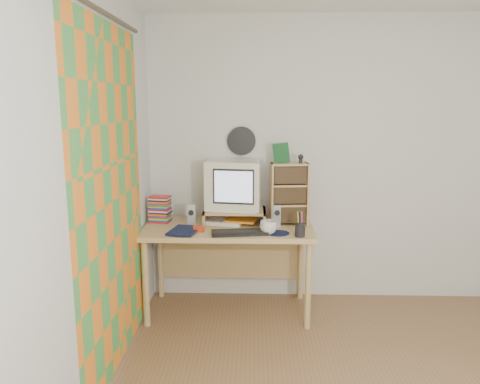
# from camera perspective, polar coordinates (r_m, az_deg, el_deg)

# --- Properties ---
(back_wall) EXTENTS (3.50, 0.00, 3.50)m
(back_wall) POSITION_cam_1_polar(r_m,az_deg,el_deg) (4.23, 12.90, 3.65)
(back_wall) COLOR silver
(back_wall) RESTS_ON floor
(left_wall) EXTENTS (0.00, 3.50, 3.50)m
(left_wall) POSITION_cam_1_polar(r_m,az_deg,el_deg) (2.60, -19.31, -1.19)
(left_wall) COLOR silver
(left_wall) RESTS_ON floor
(curtain) EXTENTS (0.00, 2.20, 2.20)m
(curtain) POSITION_cam_1_polar(r_m,az_deg,el_deg) (3.05, -15.30, -1.15)
(curtain) COLOR orange
(curtain) RESTS_ON left_wall
(wall_disc) EXTENTS (0.25, 0.02, 0.25)m
(wall_disc) POSITION_cam_1_polar(r_m,az_deg,el_deg) (4.12, 0.18, 6.24)
(wall_disc) COLOR black
(wall_disc) RESTS_ON back_wall
(desk) EXTENTS (1.40, 0.70, 0.75)m
(desk) POSITION_cam_1_polar(r_m,az_deg,el_deg) (3.99, -1.38, -5.84)
(desk) COLOR tan
(desk) RESTS_ON floor
(monitor_riser) EXTENTS (0.52, 0.30, 0.12)m
(monitor_riser) POSITION_cam_1_polar(r_m,az_deg,el_deg) (3.96, -0.65, -2.53)
(monitor_riser) COLOR tan
(monitor_riser) RESTS_ON desk
(crt_monitor) EXTENTS (0.49, 0.49, 0.41)m
(crt_monitor) POSITION_cam_1_polar(r_m,az_deg,el_deg) (3.96, -0.70, 0.91)
(crt_monitor) COLOR silver
(crt_monitor) RESTS_ON monitor_riser
(speaker_left) EXTENTS (0.07, 0.07, 0.18)m
(speaker_left) POSITION_cam_1_polar(r_m,az_deg,el_deg) (3.92, -5.91, -2.79)
(speaker_left) COLOR #B7B8BD
(speaker_left) RESTS_ON desk
(speaker_right) EXTENTS (0.07, 0.07, 0.18)m
(speaker_right) POSITION_cam_1_polar(r_m,az_deg,el_deg) (3.92, 4.53, -2.80)
(speaker_right) COLOR #B7B8BD
(speaker_right) RESTS_ON desk
(keyboard) EXTENTS (0.45, 0.21, 0.03)m
(keyboard) POSITION_cam_1_polar(r_m,az_deg,el_deg) (3.66, -0.03, -4.96)
(keyboard) COLOR black
(keyboard) RESTS_ON desk
(dvd_stack) EXTENTS (0.19, 0.15, 0.24)m
(dvd_stack) POSITION_cam_1_polar(r_m,az_deg,el_deg) (4.07, -9.75, -1.97)
(dvd_stack) COLOR brown
(dvd_stack) RESTS_ON desk
(cd_rack) EXTENTS (0.33, 0.19, 0.52)m
(cd_rack) POSITION_cam_1_polar(r_m,az_deg,el_deg) (3.95, 5.97, -0.19)
(cd_rack) COLOR tan
(cd_rack) RESTS_ON desk
(mug) EXTENTS (0.16, 0.16, 0.11)m
(mug) POSITION_cam_1_polar(r_m,az_deg,el_deg) (3.67, 3.47, -4.33)
(mug) COLOR silver
(mug) RESTS_ON desk
(diary) EXTENTS (0.29, 0.24, 0.05)m
(diary) POSITION_cam_1_polar(r_m,az_deg,el_deg) (3.78, -8.34, -4.40)
(diary) COLOR #0E1435
(diary) RESTS_ON desk
(mousepad) EXTENTS (0.21, 0.21, 0.00)m
(mousepad) POSITION_cam_1_polar(r_m,az_deg,el_deg) (3.70, 4.61, -5.02)
(mousepad) COLOR black
(mousepad) RESTS_ON desk
(pen_cup) EXTENTS (0.10, 0.10, 0.15)m
(pen_cup) POSITION_cam_1_polar(r_m,az_deg,el_deg) (3.61, 7.33, -4.25)
(pen_cup) COLOR black
(pen_cup) RESTS_ON desk
(papers) EXTENTS (0.34, 0.28, 0.04)m
(papers) POSITION_cam_1_polar(r_m,az_deg,el_deg) (3.99, -1.03, -3.55)
(papers) COLOR white
(papers) RESTS_ON desk
(red_box) EXTENTS (0.09, 0.06, 0.04)m
(red_box) POSITION_cam_1_polar(r_m,az_deg,el_deg) (3.75, -5.06, -4.51)
(red_box) COLOR #BA3213
(red_box) RESTS_ON desk
(game_box) EXTENTS (0.13, 0.06, 0.17)m
(game_box) POSITION_cam_1_polar(r_m,az_deg,el_deg) (3.88, 5.05, 4.74)
(game_box) COLOR #164E26
(game_box) RESTS_ON cd_rack
(webcam) EXTENTS (0.05, 0.05, 0.08)m
(webcam) POSITION_cam_1_polar(r_m,az_deg,el_deg) (3.89, 7.41, 4.03)
(webcam) COLOR black
(webcam) RESTS_ON cd_rack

